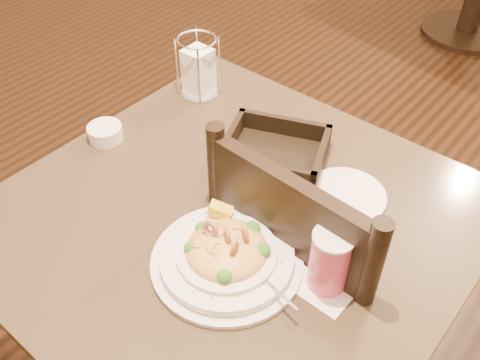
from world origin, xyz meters
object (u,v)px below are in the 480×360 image
Objects in this scene: main_table at (235,282)px; dining_chair_near at (313,279)px; drink_glass at (330,261)px; side_plate at (345,196)px; pasta_bowl at (227,254)px; napkin_caddy at (199,70)px; butter_ramekin at (105,133)px; bread_basket at (275,153)px.

main_table is 0.19m from dining_chair_near.
drink_glass is 0.74× the size of side_plate.
dining_chair_near is at bearing -105.13° from side_plate.
pasta_bowl is 2.48× the size of drink_glass.
napkin_caddy is at bearing 169.63° from side_plate.
dining_chair_near is 2.94× the size of pasta_bowl.
main_table is 0.47m from butter_ramekin.
napkin_caddy is 0.52m from side_plate.
bread_basket is (-0.17, 0.06, 0.26)m from dining_chair_near.
main_table is 0.38m from drink_glass.
napkin_caddy reaches higher than pasta_bowl.
butter_ramekin is (-0.53, -0.14, 0.26)m from dining_chair_near.
drink_glass reaches higher than bread_basket.
pasta_bowl is at bearing -154.21° from drink_glass.
dining_chair_near is 0.36m from pasta_bowl.
drink_glass reaches higher than side_plate.
napkin_caddy is at bearing 163.89° from bread_basket.
main_table is at bearing 1.11° from butter_ramekin.
napkin_caddy is (-0.32, 0.09, 0.05)m from bread_basket.
drink_glass is at bearing 126.86° from dining_chair_near.
main_table is 0.54m from napkin_caddy.
butter_ramekin is (-0.63, 0.02, -0.05)m from drink_glass.
main_table is 5.23× the size of side_plate.
dining_chair_near is at bearing 43.81° from main_table.
drink_glass is at bearing -1.48° from butter_ramekin.
butter_ramekin is (-0.36, -0.19, -0.00)m from bread_basket.
dining_chair_near is at bearing 124.33° from drink_glass.
drink_glass is 0.24m from side_plate.
dining_chair_near is 0.60m from napkin_caddy.
main_table is 3.29× the size of bread_basket.
bread_basket is at bearing 110.69° from pasta_bowl.
dining_chair_near is 0.60m from butter_ramekin.
butter_ramekin is (-0.04, -0.29, -0.05)m from napkin_caddy.
pasta_bowl is at bearing -11.76° from butter_ramekin.
butter_ramekin reaches higher than main_table.
bread_basket is 0.33m from napkin_caddy.
dining_chair_near reaches higher than pasta_bowl.
bread_basket is (-0.11, 0.29, -0.00)m from pasta_bowl.
pasta_bowl reaches higher than side_plate.
dining_chair_near is 7.30× the size of drink_glass.
drink_glass is 0.79× the size of napkin_caddy.
pasta_bowl is 0.48m from butter_ramekin.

